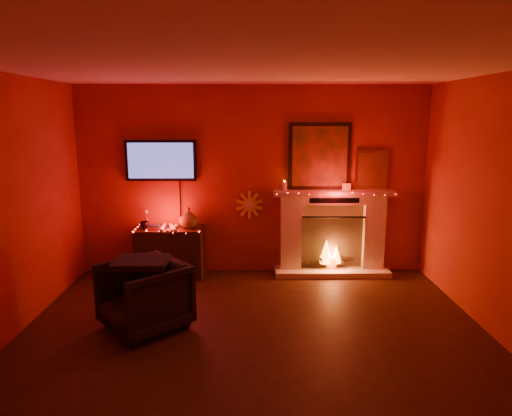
{
  "coord_description": "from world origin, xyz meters",
  "views": [
    {
      "loc": [
        -0.03,
        -4.02,
        2.27
      ],
      "look_at": [
        0.04,
        1.7,
        1.11
      ],
      "focal_mm": 32.0,
      "sensor_mm": 36.0,
      "label": 1
    }
  ],
  "objects": [
    {
      "name": "sunburst_clock",
      "position": [
        -0.05,
        2.48,
        1.0
      ],
      "size": [
        0.4,
        0.03,
        0.4
      ],
      "color": "gold",
      "rests_on": "room"
    },
    {
      "name": "armchair",
      "position": [
        -1.18,
        0.61,
        0.37
      ],
      "size": [
        1.13,
        1.13,
        0.74
      ],
      "primitive_type": "imported",
      "rotation": [
        0.0,
        0.0,
        -0.85
      ],
      "color": "black",
      "rests_on": "floor"
    },
    {
      "name": "room",
      "position": [
        0.0,
        0.0,
        1.35
      ],
      "size": [
        5.0,
        5.0,
        5.0
      ],
      "color": "black",
      "rests_on": "ground"
    },
    {
      "name": "fireplace",
      "position": [
        1.14,
        2.39,
        0.72
      ],
      "size": [
        1.72,
        0.4,
        2.18
      ],
      "color": "beige",
      "rests_on": "floor"
    },
    {
      "name": "tv",
      "position": [
        -1.3,
        2.45,
        1.65
      ],
      "size": [
        1.0,
        0.07,
        1.24
      ],
      "color": "black",
      "rests_on": "room"
    },
    {
      "name": "console_table",
      "position": [
        -1.17,
        2.26,
        0.4
      ],
      "size": [
        0.94,
        0.56,
        1.0
      ],
      "color": "black",
      "rests_on": "floor"
    }
  ]
}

